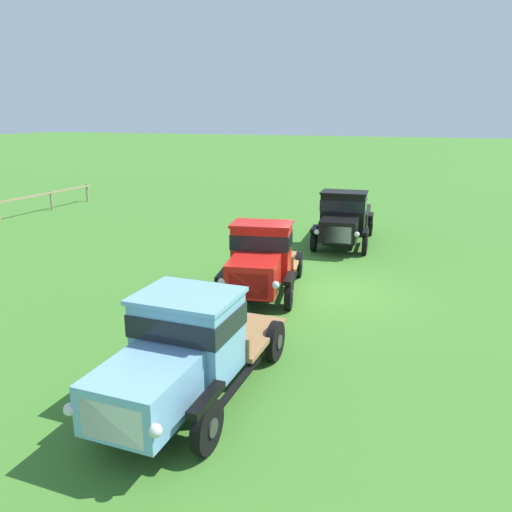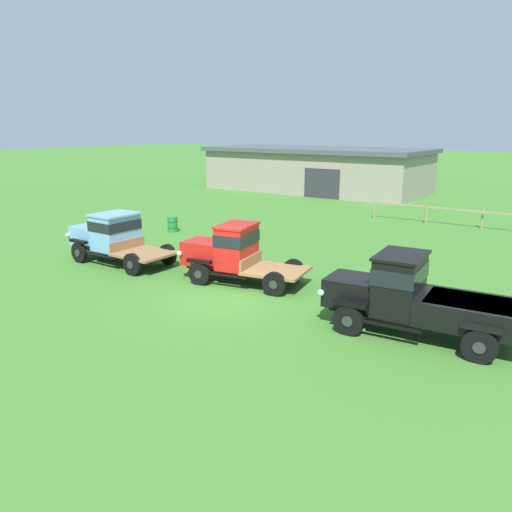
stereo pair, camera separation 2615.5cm
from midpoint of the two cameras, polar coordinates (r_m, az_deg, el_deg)
ground_plane at (r=9.77m, az=43.66°, el=-23.87°), size 240.00×240.00×0.00m
farm_shed at (r=37.54m, az=20.02°, el=8.33°), size 19.87×9.07×3.89m
paddock_fence at (r=26.92m, az=48.78°, el=-0.42°), size 13.17×0.66×1.12m
vintage_truck_foreground_near at (r=11.06m, az=5.46°, el=-8.48°), size 5.32×2.23×2.14m
vintage_truck_second_in_line at (r=10.57m, az=37.94°, el=-12.85°), size 5.07×2.81×2.21m
vintage_truck_midrow_center at (r=12.65m, az=74.43°, el=-16.67°), size 5.52×2.58×2.28m
oil_drum_beside_row at (r=17.38m, az=8.58°, el=-2.44°), size 0.58×0.58×0.86m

